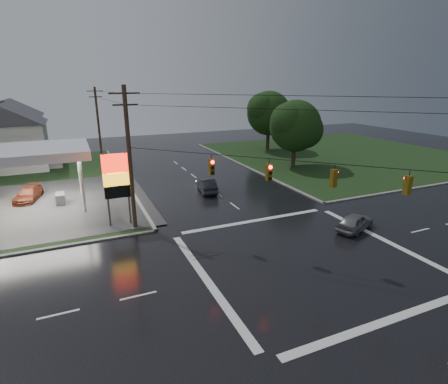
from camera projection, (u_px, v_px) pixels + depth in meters
name	position (u px, v px, depth m)	size (l,w,h in m)	color
ground	(305.00, 257.00, 23.29)	(120.00, 120.00, 0.00)	black
grass_ne	(342.00, 154.00, 55.90)	(36.00, 36.00, 0.08)	black
pylon_sign	(116.00, 178.00, 27.26)	(2.00, 0.35, 6.00)	#59595E
utility_pole_nw	(130.00, 158.00, 26.25)	(2.20, 0.32, 11.00)	#382619
utility_pole_n	(98.00, 122.00, 51.23)	(2.20, 0.32, 10.50)	#382619
traffic_signals	(313.00, 162.00, 21.33)	(26.87, 26.87, 1.47)	black
house_near	(8.00, 136.00, 45.45)	(11.05, 8.48, 8.60)	silver
house_far	(11.00, 126.00, 55.56)	(11.05, 8.48, 8.60)	silver
tree_ne_near	(296.00, 126.00, 46.22)	(7.99, 6.80, 8.98)	black
tree_ne_far	(270.00, 113.00, 57.66)	(8.46, 7.20, 9.80)	black
car_north	(207.00, 185.00, 36.97)	(1.53, 4.38, 1.44)	black
car_crossing	(355.00, 222.00, 27.42)	(1.59, 3.95, 1.35)	slate
car_pump	(28.00, 194.00, 34.24)	(1.83, 4.50, 1.31)	#542213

